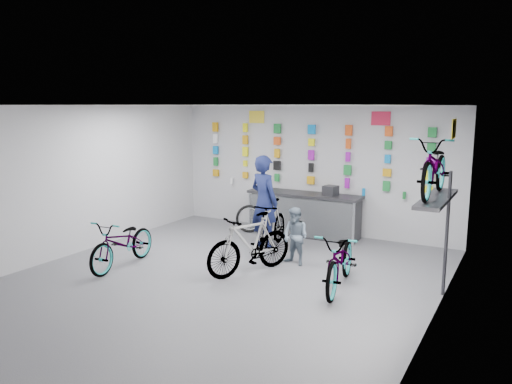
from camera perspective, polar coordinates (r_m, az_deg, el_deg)
The scene contains 20 objects.
floor at distance 8.82m, azimuth -4.06°, elevation -10.03°, with size 8.00×8.00×0.00m, color #525257.
ceiling at distance 8.30m, azimuth -4.31°, elevation 9.85°, with size 8.00×8.00×0.00m, color white.
wall_back at distance 11.94m, azimuth 6.43°, elevation 2.58°, with size 7.00×7.00×0.00m, color silver.
wall_left at distance 10.74m, azimuth -19.99°, elevation 1.24°, with size 8.00×8.00×0.00m, color silver.
wall_right at distance 7.17m, azimuth 19.95°, elevation -2.80°, with size 8.00×8.00×0.00m, color silver.
counter at distance 11.69m, azimuth 5.46°, elevation -2.59°, with size 2.70×0.66×1.00m.
merch_wall at distance 11.82m, azimuth 6.42°, elevation 4.16°, with size 5.57×0.08×1.57m.
wall_bracket at distance 8.36m, azimuth 20.13°, elevation -1.31°, with size 0.39×1.90×2.00m.
sign_left at distance 12.48m, azimuth 0.07°, elevation 8.58°, with size 0.42×0.02×0.30m, color yellow.
sign_right at distance 11.31m, azimuth 14.08°, elevation 8.16°, with size 0.42×0.02×0.30m, color #CD2143.
sign_side at distance 8.21m, azimuth 21.67°, elevation 6.75°, with size 0.02×0.40×0.30m, color yellow.
bike_left at distance 9.69m, azimuth -14.95°, elevation -5.60°, with size 0.62×1.79×0.94m, color gray.
bike_center at distance 9.00m, azimuth -0.71°, elevation -5.93°, with size 0.51×1.82×1.10m, color gray.
bike_right at distance 8.39m, azimuth 9.69°, elevation -7.61°, with size 0.66×1.90×1.00m, color gray.
bike_service at distance 10.50m, azimuth 1.77°, elevation -3.80°, with size 0.49×1.73×1.04m, color gray.
bike_wall at distance 8.29m, azimuth 19.84°, elevation 2.73°, with size 0.63×1.80×0.95m, color gray.
clerk at distance 10.53m, azimuth 0.93°, elevation -1.13°, with size 0.72×0.47×1.98m, color #131B45.
customer at distance 9.50m, azimuth 4.53°, elevation -5.09°, with size 0.54×0.42×1.10m, color slate.
spare_wheel at distance 11.95m, azimuth -0.77°, elevation -3.07°, with size 0.69×0.41×0.66m.
register at distance 11.34m, azimuth 8.52°, elevation 0.17°, with size 0.28×0.30×0.22m, color black.
Camera 1 is at (4.57, -6.93, 2.99)m, focal length 35.00 mm.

